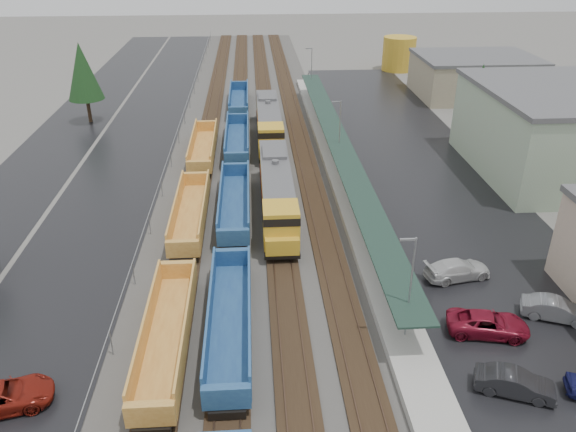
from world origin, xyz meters
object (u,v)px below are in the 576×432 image
at_px(locomotive_lead, 277,193).
at_px(parked_car_west_c, 2,397).
at_px(parked_car_east_c, 458,270).
at_px(parked_car_east_e, 556,310).
at_px(well_string_yellow, 167,334).
at_px(storage_tank, 399,54).
at_px(parked_car_east_a, 515,383).
at_px(well_string_blue, 233,251).
at_px(locomotive_trail, 269,124).
at_px(parked_car_east_b, 488,324).

xyz_separation_m(locomotive_lead, parked_car_west_c, (-16.82, -23.12, -1.60)).
xyz_separation_m(parked_car_east_c, parked_car_east_e, (5.14, -5.54, -0.00)).
bearing_deg(parked_car_east_c, locomotive_lead, 37.85).
height_order(locomotive_lead, parked_car_east_e, locomotive_lead).
bearing_deg(well_string_yellow, storage_tank, 66.48).
distance_m(parked_car_east_a, parked_car_east_e, 8.96).
xyz_separation_m(locomotive_lead, well_string_blue, (-4.00, -8.50, -1.16)).
bearing_deg(parked_car_east_a, parked_car_east_e, -20.01).
bearing_deg(parked_car_west_c, parked_car_east_c, -83.48).
relative_size(locomotive_trail, parked_car_east_b, 3.62).
bearing_deg(well_string_blue, parked_car_east_b, -29.85).
bearing_deg(parked_car_west_c, parked_car_east_b, -95.30).
xyz_separation_m(locomotive_trail, parked_car_east_b, (13.35, -39.46, -1.63)).
xyz_separation_m(locomotive_lead, parked_car_east_e, (18.71, -17.23, -1.62)).
bearing_deg(parked_car_east_a, well_string_yellow, 96.88).
bearing_deg(locomotive_lead, parked_car_west_c, -126.04).
distance_m(locomotive_trail, storage_tank, 47.30).
bearing_deg(well_string_yellow, well_string_blue, 68.54).
height_order(parked_car_west_c, parked_car_east_a, parked_car_west_c).
bearing_deg(locomotive_trail, parked_car_east_e, -63.93).
height_order(locomotive_lead, storage_tank, storage_tank).
relative_size(locomotive_trail, parked_car_east_e, 4.25).
xyz_separation_m(locomotive_trail, parked_car_east_a, (12.80, -44.98, -1.63)).
bearing_deg(locomotive_trail, locomotive_lead, -90.00).
distance_m(storage_tank, parked_car_east_e, 77.91).
relative_size(parked_car_east_a, parked_car_east_b, 0.84).
xyz_separation_m(locomotive_trail, parked_car_east_c, (13.57, -32.70, -1.62)).
relative_size(well_string_blue, parked_car_west_c, 18.75).
bearing_deg(parked_car_east_a, locomotive_lead, 49.28).
height_order(well_string_yellow, parked_car_east_a, well_string_yellow).
bearing_deg(parked_car_east_a, locomotive_trail, 37.07).
bearing_deg(well_string_blue, locomotive_lead, 64.80).
relative_size(storage_tank, parked_car_east_b, 1.14).
xyz_separation_m(well_string_yellow, parked_car_east_a, (20.80, -5.30, -0.45)).
distance_m(locomotive_lead, parked_car_east_a, 27.23).
bearing_deg(storage_tank, parked_car_east_c, -100.08).
bearing_deg(parked_car_east_a, storage_tank, 12.04).
relative_size(well_string_yellow, parked_car_east_a, 18.29).
distance_m(parked_car_west_c, parked_car_east_b, 30.53).
height_order(well_string_blue, parked_car_east_b, well_string_blue).
distance_m(locomotive_trail, parked_car_east_c, 35.44).
xyz_separation_m(well_string_yellow, parked_car_east_b, (21.35, 0.22, -0.44)).
bearing_deg(locomotive_trail, parked_car_east_b, -71.30).
bearing_deg(storage_tank, well_string_blue, -113.82).
height_order(locomotive_trail, storage_tank, storage_tank).
height_order(locomotive_trail, parked_car_east_c, locomotive_trail).
bearing_deg(parked_car_east_c, parked_car_east_e, -148.49).
bearing_deg(locomotive_lead, parked_car_east_b, -54.11).
xyz_separation_m(parked_car_west_c, parked_car_east_b, (30.17, 4.66, -0.02)).
xyz_separation_m(locomotive_lead, parked_car_east_c, (13.57, -11.70, -1.62)).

